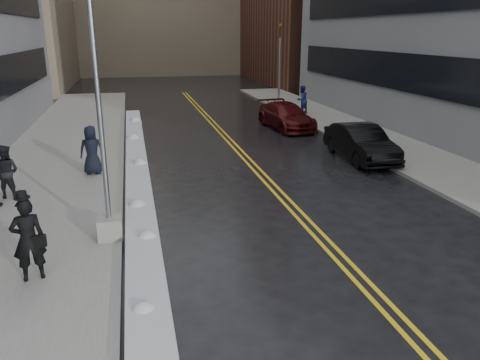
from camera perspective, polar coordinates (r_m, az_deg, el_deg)
ground at (r=12.02m, az=0.43°, el=-10.11°), size 160.00×160.00×0.00m
sidewalk_west at (r=21.33m, az=-21.37°, el=1.41°), size 5.50×50.00×0.15m
sidewalk_east at (r=24.50m, az=18.05°, el=3.76°), size 4.00×50.00×0.15m
lane_line_left at (r=21.64m, az=0.32°, el=2.68°), size 0.12×50.00×0.01m
lane_line_right at (r=21.71m, az=1.09°, el=2.73°), size 0.12×50.00×0.01m
snow_ridge at (r=19.13m, az=-12.39°, el=0.75°), size 0.90×30.00×0.34m
lamppost at (r=12.74m, az=-16.33°, el=3.01°), size 0.65×0.65×7.62m
fire_hydrant at (r=23.90m, az=16.09°, el=4.77°), size 0.26×0.26×0.73m
traffic_signal at (r=36.12m, az=4.84°, el=14.12°), size 0.16×0.20×6.00m
pedestrian_fedora at (r=11.61m, az=-24.42°, el=-6.63°), size 0.82×0.64×1.97m
pedestrian_b at (r=17.73m, az=-26.63°, el=0.93°), size 1.05×0.92×1.83m
pedestrian_c at (r=19.43m, az=-17.63°, el=3.51°), size 0.97×0.65×1.94m
pedestrian_east at (r=32.90m, az=7.55°, el=9.69°), size 1.17×1.09×1.93m
car_black at (r=21.89m, az=14.51°, el=4.42°), size 1.75×4.85×1.59m
car_maroon at (r=28.44m, az=5.65°, el=7.78°), size 2.64×5.40×1.51m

